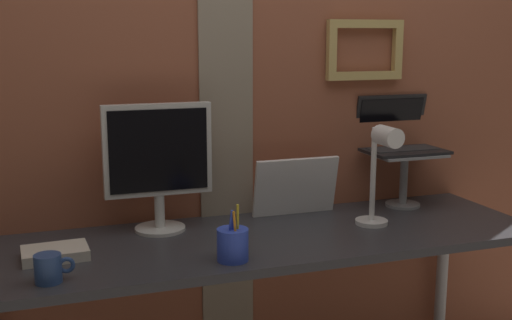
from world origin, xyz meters
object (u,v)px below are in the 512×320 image
monitor (158,157)px  coffee_mug (49,268)px  desk_lamp (381,165)px  whiteboard_panel (296,187)px  pen_cup (233,244)px  laptop (397,135)px

monitor → coffee_mug: size_ratio=4.05×
monitor → desk_lamp: 0.79m
monitor → whiteboard_panel: 0.56m
monitor → whiteboard_panel: size_ratio=1.36×
whiteboard_panel → pen_cup: 0.56m
laptop → whiteboard_panel: (-0.46, -0.04, -0.17)m
monitor → laptop: size_ratio=1.42×
laptop → coffee_mug: (-1.39, -0.45, -0.24)m
laptop → desk_lamp: laptop is taller
laptop → whiteboard_panel: bearing=-174.9°
desk_lamp → pen_cup: desk_lamp is taller
monitor → whiteboard_panel: monitor is taller
laptop → whiteboard_panel: laptop is taller
monitor → desk_lamp: size_ratio=1.21×
laptop → pen_cup: size_ratio=1.78×
laptop → whiteboard_panel: size_ratio=0.95×
desk_lamp → pen_cup: size_ratio=2.10×
pen_cup → laptop: bearing=28.0°
desk_lamp → coffee_mug: desk_lamp is taller
monitor → coffee_mug: (-0.39, -0.38, -0.22)m
monitor → laptop: 1.00m
pen_cup → coffee_mug: size_ratio=1.60×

